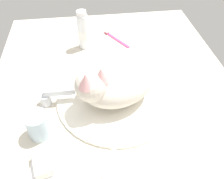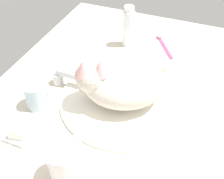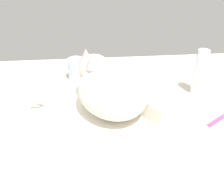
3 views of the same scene
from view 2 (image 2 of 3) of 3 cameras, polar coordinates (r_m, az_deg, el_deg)
name	(u,v)px [view 2 (image 2 of 3)]	position (r cm, az deg, el deg)	size (l,w,h in cm)	color
ground_plane	(123,104)	(83.42, 2.36, -3.02)	(110.00, 82.50, 3.00)	beige
sink_basin	(123,99)	(81.98, 2.40, -2.02)	(37.80, 37.80, 1.07)	white
faucet	(62,78)	(87.47, -10.34, 2.47)	(14.24, 11.24, 5.91)	silver
cat	(120,80)	(77.25, 1.67, 1.90)	(29.35, 28.72, 15.91)	beige
coffee_mug	(65,162)	(63.94, -9.71, -14.64)	(11.62, 7.19, 9.75)	white
rinse_cup	(36,95)	(81.13, -15.53, -1.19)	(6.19, 6.19, 7.87)	silver
soap_dish	(22,131)	(77.56, -18.16, -8.14)	(9.00, 6.40, 1.20)	white
soap_bar	(20,126)	(76.10, -18.48, -7.19)	(7.15, 4.00, 2.76)	white
toothpaste_bottle	(128,27)	(102.51, 3.41, 12.74)	(4.33, 4.33, 15.32)	white
toothbrush	(164,45)	(106.67, 10.71, 9.13)	(13.70, 9.37, 1.60)	#D83F72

